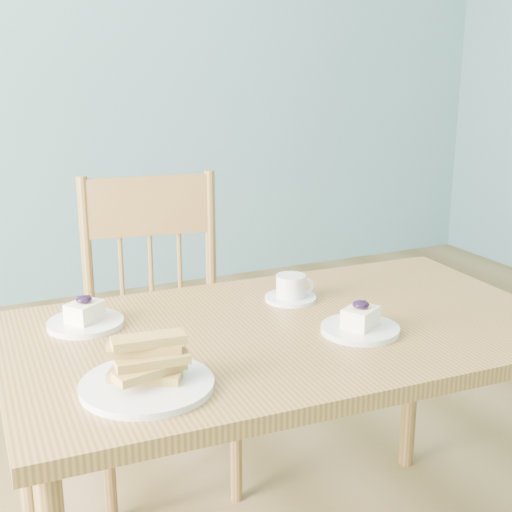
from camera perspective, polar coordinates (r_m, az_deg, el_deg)
room at (r=1.40m, az=4.89°, el=18.98°), size 5.01×5.01×2.71m
dining_table at (r=1.66m, az=2.50°, el=-7.81°), size 1.28×0.76×0.67m
dining_chair at (r=2.16m, az=-7.75°, el=-5.93°), size 0.48×0.47×0.93m
cheesecake_plate_near at (r=1.61m, az=8.34°, el=-5.42°), size 0.18×0.18×0.07m
cheesecake_plate_far at (r=1.67m, az=-13.50°, el=-4.86°), size 0.17×0.17×0.07m
coffee_cup at (r=1.79m, az=2.83°, el=-2.69°), size 0.13×0.13×0.06m
biscotti_plate at (r=1.35m, az=-8.76°, el=-9.24°), size 0.25×0.25×0.10m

